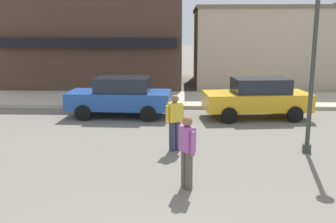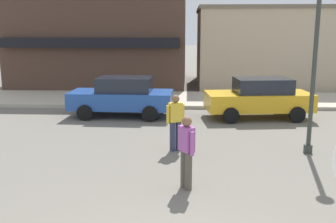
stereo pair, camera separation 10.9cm
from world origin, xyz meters
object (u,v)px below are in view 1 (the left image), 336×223
lamp_post (314,46)px  pedestrian_crossing_far (175,121)px  parked_car_second (257,97)px  parked_car_nearest (120,96)px  pedestrian_crossing_near (187,150)px

lamp_post → pedestrian_crossing_far: (-3.72, 0.05, -2.09)m
parked_car_second → lamp_post: bearing=-82.1°
parked_car_nearest → pedestrian_crossing_near: bearing=-70.3°
lamp_post → parked_car_second: size_ratio=1.09×
parked_car_second → parked_car_nearest: bearing=179.5°
pedestrian_crossing_near → pedestrian_crossing_far: same height
parked_car_nearest → parked_car_second: 5.34m
parked_car_nearest → parked_car_second: same height
lamp_post → parked_car_second: 4.93m
pedestrian_crossing_far → parked_car_nearest: bearing=116.9°
lamp_post → pedestrian_crossing_near: bearing=-141.9°
lamp_post → parked_car_nearest: bearing=143.2°
parked_car_nearest → pedestrian_crossing_near: 7.56m
parked_car_nearest → pedestrian_crossing_far: 4.93m
parked_car_nearest → pedestrian_crossing_far: bearing=-63.1°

